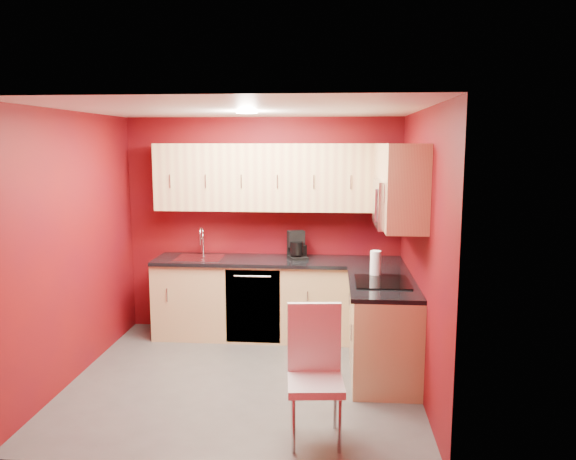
# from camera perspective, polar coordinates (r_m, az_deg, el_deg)

# --- Properties ---
(floor) EXTENTS (3.20, 3.20, 0.00)m
(floor) POSITION_cam_1_polar(r_m,az_deg,el_deg) (5.50, -4.41, -14.81)
(floor) COLOR #4B4946
(floor) RESTS_ON ground
(ceiling) EXTENTS (3.20, 3.20, 0.00)m
(ceiling) POSITION_cam_1_polar(r_m,az_deg,el_deg) (5.05, -4.75, 12.16)
(ceiling) COLOR white
(ceiling) RESTS_ON wall_back
(wall_back) EXTENTS (3.20, 0.00, 3.20)m
(wall_back) POSITION_cam_1_polar(r_m,az_deg,el_deg) (6.60, -2.49, 0.49)
(wall_back) COLOR #690B0A
(wall_back) RESTS_ON floor
(wall_front) EXTENTS (3.20, 0.00, 3.20)m
(wall_front) POSITION_cam_1_polar(r_m,az_deg,el_deg) (3.70, -8.32, -6.20)
(wall_front) COLOR #690B0A
(wall_front) RESTS_ON floor
(wall_left) EXTENTS (0.00, 3.00, 3.00)m
(wall_left) POSITION_cam_1_polar(r_m,az_deg,el_deg) (5.61, -20.92, -1.55)
(wall_left) COLOR #690B0A
(wall_left) RESTS_ON floor
(wall_right) EXTENTS (0.00, 3.00, 3.00)m
(wall_right) POSITION_cam_1_polar(r_m,az_deg,el_deg) (5.13, 13.38, -2.14)
(wall_right) COLOR #690B0A
(wall_right) RESTS_ON floor
(base_cabinets_back) EXTENTS (2.80, 0.60, 0.87)m
(base_cabinets_back) POSITION_cam_1_polar(r_m,az_deg,el_deg) (6.45, -1.00, -7.09)
(base_cabinets_back) COLOR tan
(base_cabinets_back) RESTS_ON floor
(base_cabinets_right) EXTENTS (0.60, 1.30, 0.87)m
(base_cabinets_right) POSITION_cam_1_polar(r_m,az_deg,el_deg) (5.54, 9.57, -9.93)
(base_cabinets_right) COLOR tan
(base_cabinets_right) RESTS_ON floor
(countertop_back) EXTENTS (2.80, 0.63, 0.04)m
(countertop_back) POSITION_cam_1_polar(r_m,az_deg,el_deg) (6.33, -1.02, -3.17)
(countertop_back) COLOR black
(countertop_back) RESTS_ON base_cabinets_back
(countertop_right) EXTENTS (0.63, 1.27, 0.04)m
(countertop_right) POSITION_cam_1_polar(r_m,az_deg,el_deg) (5.39, 9.55, -5.40)
(countertop_right) COLOR black
(countertop_right) RESTS_ON base_cabinets_right
(upper_cabinets_back) EXTENTS (2.80, 0.35, 0.75)m
(upper_cabinets_back) POSITION_cam_1_polar(r_m,az_deg,el_deg) (6.34, -0.92, 5.39)
(upper_cabinets_back) COLOR #E6C982
(upper_cabinets_back) RESTS_ON wall_back
(upper_cabinets_right) EXTENTS (0.35, 1.55, 0.75)m
(upper_cabinets_right) POSITION_cam_1_polar(r_m,az_deg,el_deg) (5.46, 11.11, 5.34)
(upper_cabinets_right) COLOR #E6C982
(upper_cabinets_right) RESTS_ON wall_right
(microwave) EXTENTS (0.42, 0.76, 0.42)m
(microwave) POSITION_cam_1_polar(r_m,az_deg,el_deg) (5.24, 10.99, 2.70)
(microwave) COLOR silver
(microwave) RESTS_ON upper_cabinets_right
(cooktop) EXTENTS (0.50, 0.55, 0.01)m
(cooktop) POSITION_cam_1_polar(r_m,az_deg,el_deg) (5.35, 9.54, -5.23)
(cooktop) COLOR black
(cooktop) RESTS_ON countertop_right
(sink) EXTENTS (0.52, 0.42, 0.35)m
(sink) POSITION_cam_1_polar(r_m,az_deg,el_deg) (6.49, -8.95, -2.49)
(sink) COLOR silver
(sink) RESTS_ON countertop_back
(dishwasher_front) EXTENTS (0.60, 0.02, 0.82)m
(dishwasher_front) POSITION_cam_1_polar(r_m,az_deg,el_deg) (6.21, -3.58, -7.76)
(dishwasher_front) COLOR black
(dishwasher_front) RESTS_ON base_cabinets_back
(downlight) EXTENTS (0.20, 0.20, 0.01)m
(downlight) POSITION_cam_1_polar(r_m,az_deg,el_deg) (5.35, -4.21, 11.81)
(downlight) COLOR white
(downlight) RESTS_ON ceiling
(coffee_maker) EXTENTS (0.27, 0.30, 0.31)m
(coffee_maker) POSITION_cam_1_polar(r_m,az_deg,el_deg) (6.32, 0.99, -1.56)
(coffee_maker) COLOR black
(coffee_maker) RESTS_ON countertop_back
(napkin_holder) EXTENTS (0.18, 0.18, 0.15)m
(napkin_holder) POSITION_cam_1_polar(r_m,az_deg,el_deg) (6.37, 1.10, -2.23)
(napkin_holder) COLOR black
(napkin_holder) RESTS_ON countertop_back
(paper_towel) EXTENTS (0.16, 0.16, 0.25)m
(paper_towel) POSITION_cam_1_polar(r_m,az_deg,el_deg) (5.58, 8.88, -3.37)
(paper_towel) COLOR white
(paper_towel) RESTS_ON countertop_right
(dining_chair) EXTENTS (0.45, 0.46, 1.01)m
(dining_chair) POSITION_cam_1_polar(r_m,az_deg,el_deg) (4.27, 2.81, -14.62)
(dining_chair) COLOR silver
(dining_chair) RESTS_ON floor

